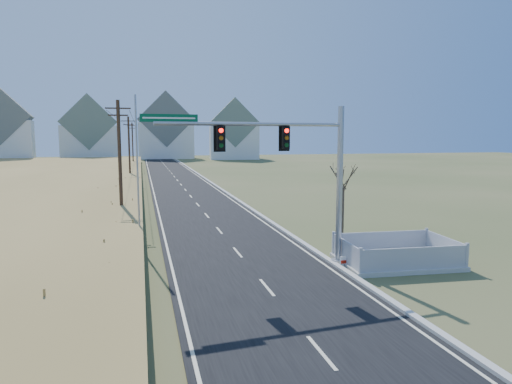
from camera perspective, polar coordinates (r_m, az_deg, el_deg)
The scene contains 14 objects.
ground at distance 21.53m, azimuth -0.08°, elevation -10.31°, with size 260.00×260.00×0.00m, color #424E25.
road at distance 70.40m, azimuth -10.06°, elevation 1.74°, with size 8.00×180.00×0.06m, color black.
curb at distance 70.81m, azimuth -6.71°, elevation 1.88°, with size 0.30×180.00×0.18m, color #B2AFA8.
utility_pole_near at distance 35.00m, azimuth -16.66°, elevation 3.91°, with size 1.80×0.26×9.00m.
utility_pole_mid at distance 64.97m, azimuth -15.57°, elevation 5.27°, with size 1.80×0.26×9.00m.
utility_pole_far at distance 94.96m, azimuth -15.17°, elevation 5.77°, with size 1.80×0.26×9.00m.
condo_nnw at distance 128.59m, azimuth -20.14°, elevation 6.86°, with size 14.93×11.17×17.03m.
condo_n at distance 132.12m, azimuth -11.25°, elevation 7.44°, with size 15.27×10.20×18.54m.
condo_ne at distance 126.43m, azimuth -2.80°, elevation 7.24°, with size 14.12×10.51×16.52m.
traffic_signal_mast at distance 21.98m, azimuth 6.09°, elevation 2.66°, with size 9.84×1.15×7.85m.
fence_enclosure at distance 24.26m, azimuth 17.10°, elevation -7.98°, with size 5.90×4.25×1.28m.
open_sign at distance 22.99m, azimuth 10.93°, elevation -8.56°, with size 0.44×0.09×0.55m.
flagpole at distance 26.77m, azimuth -14.53°, elevation 0.49°, with size 0.39×0.39×8.70m.
bare_tree at distance 28.38m, azimuth 10.90°, elevation 2.03°, with size 1.88×1.88×4.97m.
Camera 1 is at (-5.01, -19.93, 6.43)m, focal length 32.00 mm.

